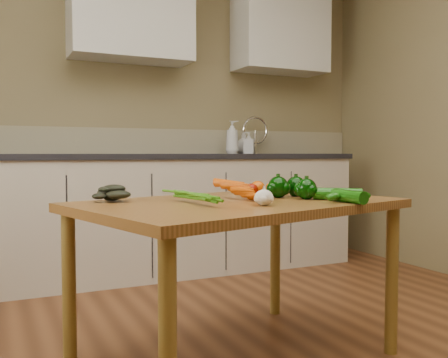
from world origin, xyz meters
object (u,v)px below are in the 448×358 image
object	(u,v)px
carrot_bunch	(226,193)
pepper_c	(306,189)
garlic_bulb	(264,198)
pepper_a	(278,187)
leafy_greens	(115,191)
pepper_b	(296,187)
zucchini_a	(338,194)
soap_bottle_a	(232,137)
soap_bottle_b	(249,143)
soap_bottle_c	(244,143)
tomato_c	(272,188)
table	(238,219)
zucchini_b	(349,196)
tomato_b	(258,188)
tomato_a	(251,190)

from	to	relation	value
carrot_bunch	pepper_c	bearing A→B (deg)	-28.39
garlic_bulb	pepper_a	xyz separation A→B (m)	(0.23, 0.27, 0.02)
leafy_greens	pepper_b	world-z (taller)	leafy_greens
garlic_bulb	zucchini_a	bearing A→B (deg)	7.98
pepper_b	pepper_c	xyz separation A→B (m)	(-0.04, -0.15, -0.00)
soap_bottle_a	soap_bottle_b	xyz separation A→B (m)	(0.15, -0.00, -0.04)
carrot_bunch	leafy_greens	distance (m)	0.47
soap_bottle_a	pepper_a	world-z (taller)	soap_bottle_a
pepper_c	soap_bottle_c	bearing A→B (deg)	70.48
tomato_c	zucchini_a	world-z (taller)	tomato_c
soap_bottle_c	leafy_greens	size ratio (longest dim) A/B	0.94
table	pepper_c	size ratio (longest dim) A/B	16.45
pepper_a	zucchini_b	size ratio (longest dim) A/B	0.53
carrot_bunch	tomato_b	bearing A→B (deg)	24.29
carrot_bunch	leafy_greens	bearing A→B (deg)	145.15
carrot_bunch	pepper_a	size ratio (longest dim) A/B	2.54
pepper_b	zucchini_b	bearing A→B (deg)	-85.97
soap_bottle_b	pepper_c	world-z (taller)	soap_bottle_b
soap_bottle_b	garlic_bulb	world-z (taller)	soap_bottle_b
soap_bottle_b	carrot_bunch	bearing A→B (deg)	2.47
soap_bottle_b	zucchini_a	size ratio (longest dim) A/B	0.87
soap_bottle_b	soap_bottle_c	size ratio (longest dim) A/B	1.01
tomato_c	pepper_b	bearing A→B (deg)	-85.59
carrot_bunch	tomato_a	size ratio (longest dim) A/B	3.56
table	soap_bottle_b	world-z (taller)	soap_bottle_b
pepper_c	zucchini_b	bearing A→B (deg)	-72.30
pepper_b	tomato_c	size ratio (longest dim) A/B	1.46
soap_bottle_b	tomato_c	size ratio (longest dim) A/B	2.83
soap_bottle_c	tomato_c	bearing A→B (deg)	-178.76
soap_bottle_b	soap_bottle_c	xyz separation A→B (m)	(0.00, 0.10, -0.00)
garlic_bulb	tomato_b	bearing A→B (deg)	63.75
pepper_b	leafy_greens	bearing A→B (deg)	173.02
zucchini_a	soap_bottle_a	bearing A→B (deg)	77.43
soap_bottle_c	garlic_bulb	bearing A→B (deg)	178.42
table	soap_bottle_b	xyz separation A→B (m)	(0.98, 1.75, 0.36)
tomato_a	tomato_c	size ratio (longest dim) A/B	1.08
pepper_c	zucchini_b	distance (m)	0.22
carrot_bunch	tomato_b	world-z (taller)	tomato_b
table	soap_bottle_a	distance (m)	1.98
tomato_c	table	bearing A→B (deg)	-139.89
pepper_b	zucchini_b	xyz separation A→B (m)	(0.02, -0.35, -0.02)
pepper_a	zucchini_a	world-z (taller)	pepper_a
tomato_b	pepper_c	bearing A→B (deg)	-76.90
pepper_b	pepper_c	distance (m)	0.15
soap_bottle_b	tomato_b	xyz separation A→B (m)	(-0.75, -1.50, -0.25)
leafy_greens	pepper_c	distance (m)	0.83
leafy_greens	tomato_b	xyz separation A→B (m)	(0.72, 0.06, -0.01)
table	pepper_c	world-z (taller)	pepper_c
soap_bottle_b	tomato_b	world-z (taller)	soap_bottle_b
carrot_bunch	pepper_a	distance (m)	0.28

